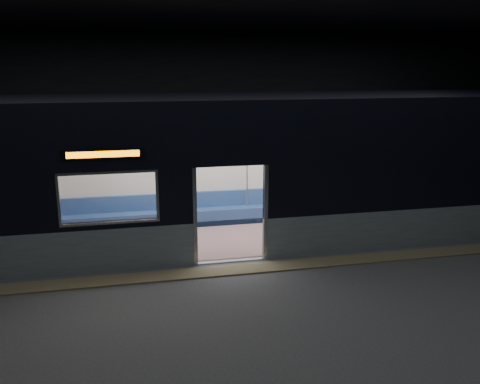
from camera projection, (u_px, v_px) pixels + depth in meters
name	position (u px, v px, depth m)	size (l,w,h in m)	color
station_floor	(242.00, 282.00, 9.68)	(24.00, 14.00, 0.01)	#47494C
station_envelope	(242.00, 86.00, 8.79)	(24.00, 14.00, 5.00)	black
tactile_strip	(236.00, 270.00, 10.20)	(22.80, 0.50, 0.03)	#8C7F59
metro_car	(218.00, 162.00, 11.64)	(18.00, 3.04, 3.35)	#8FA1AB
passenger	(377.00, 186.00, 13.80)	(0.45, 0.73, 1.40)	black
handbag	(381.00, 193.00, 13.60)	(0.30, 0.25, 0.15)	black
transit_map	(377.00, 162.00, 13.96)	(0.88, 0.03, 0.57)	white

